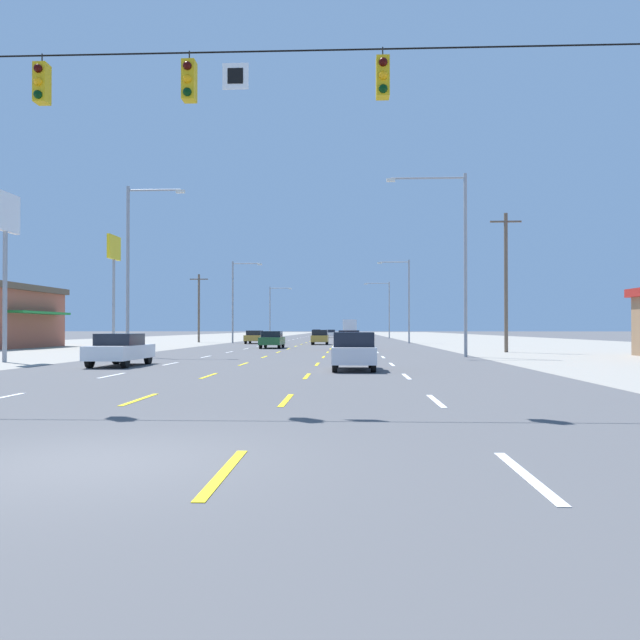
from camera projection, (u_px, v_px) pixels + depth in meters
ground_plane at (321, 343)px, 73.96m from camera, size 572.00×572.00×0.00m
lot_apron_left at (112, 343)px, 75.06m from camera, size 28.00×440.00×0.01m
lot_apron_right at (536, 343)px, 72.86m from camera, size 28.00×440.00×0.01m
lane_markings at (330, 338)px, 112.42m from camera, size 10.64×227.60×0.01m
signal_span_wire at (208, 179)px, 14.64m from camera, size 25.63×0.52×8.92m
hatchback_inner_right_nearest at (354, 351)px, 25.75m from camera, size 1.72×3.90×1.54m
sedan_far_left_near at (120, 349)px, 28.57m from camera, size 1.80×4.50×1.46m
hatchback_inner_right_mid at (349, 340)px, 49.52m from camera, size 1.72×3.90×1.54m
sedan_inner_left_midfar at (272, 339)px, 54.24m from camera, size 1.80×4.50×1.46m
hatchback_center_turn_far at (320, 337)px, 66.37m from camera, size 1.72×3.90×1.54m
sedan_far_left_farther at (255, 337)px, 70.64m from camera, size 1.80×4.50×1.46m
box_truck_inner_right_farthest at (350, 328)px, 113.18m from camera, size 2.40×7.20×3.23m
sedan_center_turn_distant_a at (331, 333)px, 119.45m from camera, size 1.80×4.50×1.46m
sedan_inner_left_distant_b at (317, 333)px, 137.90m from camera, size 1.80×4.50×1.46m
pole_sign_left_row_0 at (5, 230)px, 31.83m from camera, size 0.24×2.43×8.53m
pole_sign_left_row_1 at (114, 261)px, 52.18m from camera, size 0.24×2.52×9.33m
streetlight_left_row_0 at (133, 259)px, 38.51m from camera, size 3.57×0.26×10.33m
streetlight_right_row_0 at (457, 251)px, 37.65m from camera, size 4.76×0.26×10.89m
streetlight_left_row_1 at (236, 296)px, 73.47m from camera, size 3.50×0.26×9.45m
streetlight_right_row_1 at (406, 295)px, 72.60m from camera, size 3.69×0.26×9.55m
streetlight_left_row_2 at (272, 308)px, 108.43m from camera, size 3.84×0.26×8.82m
streetlight_right_row_2 at (387, 305)px, 107.57m from camera, size 4.37×0.26×9.59m
utility_pole_right_row_0 at (506, 280)px, 45.02m from camera, size 2.20×0.26×9.88m
utility_pole_left_row_1 at (199, 307)px, 77.05m from camera, size 2.20×0.26×8.27m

